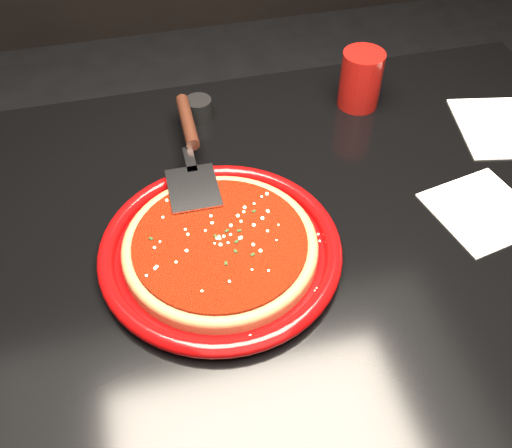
{
  "coord_description": "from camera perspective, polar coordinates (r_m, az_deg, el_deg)",
  "views": [
    {
      "loc": [
        -0.19,
        -0.56,
        1.39
      ],
      "look_at": [
        -0.05,
        -0.01,
        0.77
      ],
      "focal_mm": 40.0,
      "sensor_mm": 36.0,
      "label": 1
    }
  ],
  "objects": [
    {
      "name": "floor",
      "position": [
        1.51,
        1.79,
        -19.62
      ],
      "size": [
        4.0,
        4.0,
        0.01
      ],
      "primitive_type": "cube",
      "color": "black",
      "rests_on": "ground"
    },
    {
      "name": "basil_flecks",
      "position": [
        0.8,
        -3.65,
        -1.57
      ],
      "size": [
        0.22,
        0.22,
        0.0
      ],
      "primitive_type": null,
      "color": "black",
      "rests_on": "plate"
    },
    {
      "name": "plate",
      "position": [
        0.82,
        -3.57,
        -2.58
      ],
      "size": [
        0.39,
        0.39,
        0.03
      ],
      "primitive_type": "cylinder",
      "rotation": [
        0.0,
        0.0,
        -0.14
      ],
      "color": "#6D0404",
      "rests_on": "table"
    },
    {
      "name": "pizza_crust_rim",
      "position": [
        0.81,
        -3.61,
        -2.08
      ],
      "size": [
        0.32,
        0.32,
        0.02
      ],
      "primitive_type": "torus",
      "rotation": [
        0.0,
        0.0,
        -0.14
      ],
      "color": "brown",
      "rests_on": "plate"
    },
    {
      "name": "napkin_a",
      "position": [
        0.95,
        21.71,
        1.26
      ],
      "size": [
        0.17,
        0.17,
        0.0
      ],
      "primitive_type": "cube",
      "rotation": [
        0.0,
        0.0,
        0.2
      ],
      "color": "white",
      "rests_on": "table"
    },
    {
      "name": "pizza_sauce",
      "position": [
        0.81,
        -3.63,
        -1.85
      ],
      "size": [
        0.28,
        0.28,
        0.01
      ],
      "primitive_type": "cylinder",
      "rotation": [
        0.0,
        0.0,
        -0.14
      ],
      "color": "#6D1306",
      "rests_on": "plate"
    },
    {
      "name": "pizza_server",
      "position": [
        0.93,
        -6.5,
        7.39
      ],
      "size": [
        0.1,
        0.32,
        0.02
      ],
      "primitive_type": null,
      "rotation": [
        0.0,
        0.0,
        -0.01
      ],
      "color": "silver",
      "rests_on": "plate"
    },
    {
      "name": "pizza_crust",
      "position": [
        0.82,
        -3.59,
        -2.4
      ],
      "size": [
        0.32,
        0.32,
        0.01
      ],
      "primitive_type": "cylinder",
      "rotation": [
        0.0,
        0.0,
        -0.14
      ],
      "color": "brown",
      "rests_on": "plate"
    },
    {
      "name": "ramekin",
      "position": [
        1.06,
        -5.75,
        11.43
      ],
      "size": [
        0.06,
        0.06,
        0.04
      ],
      "primitive_type": "cylinder",
      "rotation": [
        0.0,
        0.0,
        0.24
      ],
      "color": "black",
      "rests_on": "table"
    },
    {
      "name": "napkin_b",
      "position": [
        1.13,
        23.54,
        8.89
      ],
      "size": [
        0.19,
        0.2,
        0.0
      ],
      "primitive_type": "cube",
      "rotation": [
        0.0,
        0.0,
        -0.2
      ],
      "color": "white",
      "rests_on": "table"
    },
    {
      "name": "parmesan_dusting",
      "position": [
        0.8,
        -3.65,
        -1.53
      ],
      "size": [
        0.24,
        0.24,
        0.01
      ],
      "primitive_type": null,
      "color": "#F8EFBF",
      "rests_on": "plate"
    },
    {
      "name": "table",
      "position": [
        1.17,
        2.23,
        -12.37
      ],
      "size": [
        1.2,
        0.8,
        0.75
      ],
      "primitive_type": "cube",
      "color": "black",
      "rests_on": "floor"
    },
    {
      "name": "cup",
      "position": [
        1.09,
        10.43,
        14.03
      ],
      "size": [
        0.1,
        0.1,
        0.11
      ],
      "primitive_type": "cylinder",
      "rotation": [
        0.0,
        0.0,
        -0.41
      ],
      "color": "maroon",
      "rests_on": "table"
    }
  ]
}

